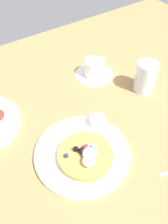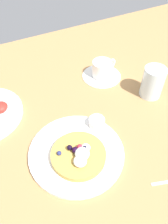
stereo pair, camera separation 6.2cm
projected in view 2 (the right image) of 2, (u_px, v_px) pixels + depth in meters
The scene contains 7 objects.
ground_plane at pixel (87, 132), 71.15cm from camera, with size 190.43×125.72×3.00cm, color #A57A4B.
pancake_plate at pixel (76, 152), 63.56cm from camera, with size 26.87×26.87×1.13cm, color white.
pancake_with_berries at pixel (79, 155), 60.89cm from camera, with size 15.09×15.09×4.11cm.
syrup_ramekin at pixel (97, 122), 68.78cm from camera, with size 4.86×4.86×2.57cm.
coffee_saucer at pixel (101, 76), 87.88cm from camera, with size 14.92×14.92×0.64cm, color white.
coffee_cup at pixel (102, 68), 85.48cm from camera, with size 10.40×7.37×5.92cm.
water_glass at pixel (153, 82), 76.97cm from camera, with size 7.47×7.47×10.99cm, color silver.
Camera 2 is at (-21.35, -38.47, 54.78)cm, focal length 36.16 mm.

